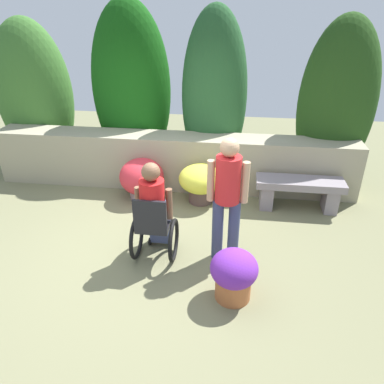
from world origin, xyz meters
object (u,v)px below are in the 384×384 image
(flower_pot_purple_near, at_px, (234,273))
(flower_pot_red_accent, at_px, (201,181))
(person_standing_companion, at_px, (227,194))
(person_in_wheelchair, at_px, (154,214))
(flower_pot_terracotta_by_wall, at_px, (142,179))
(stone_bench, at_px, (299,190))

(flower_pot_purple_near, distance_m, flower_pot_red_accent, 2.24)
(flower_pot_red_accent, bearing_deg, person_standing_companion, -72.21)
(person_standing_companion, relative_size, flower_pot_red_accent, 2.26)
(person_standing_companion, height_order, flower_pot_red_accent, person_standing_companion)
(person_in_wheelchair, distance_m, person_standing_companion, 0.94)
(person_in_wheelchair, xyz_separation_m, flower_pot_red_accent, (0.41, 1.52, -0.25))
(person_in_wheelchair, bearing_deg, flower_pot_terracotta_by_wall, 111.99)
(person_in_wheelchair, xyz_separation_m, flower_pot_terracotta_by_wall, (-0.57, 1.54, -0.27))
(flower_pot_purple_near, xyz_separation_m, flower_pot_red_accent, (-0.60, 2.16, 0.04))
(flower_pot_purple_near, bearing_deg, flower_pot_red_accent, 105.44)
(flower_pot_terracotta_by_wall, bearing_deg, stone_bench, -0.87)
(person_in_wheelchair, height_order, flower_pot_terracotta_by_wall, person_in_wheelchair)
(person_in_wheelchair, bearing_deg, flower_pot_red_accent, 76.50)
(stone_bench, relative_size, flower_pot_red_accent, 1.88)
(stone_bench, bearing_deg, flower_pot_purple_near, -113.30)
(flower_pot_red_accent, bearing_deg, flower_pot_purple_near, -74.56)
(stone_bench, height_order, flower_pot_red_accent, flower_pot_red_accent)
(person_standing_companion, bearing_deg, flower_pot_red_accent, 100.32)
(stone_bench, bearing_deg, flower_pot_terracotta_by_wall, 179.99)
(person_in_wheelchair, bearing_deg, person_standing_companion, 6.11)
(flower_pot_purple_near, relative_size, flower_pot_red_accent, 0.84)
(person_standing_companion, distance_m, flower_pot_red_accent, 1.63)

